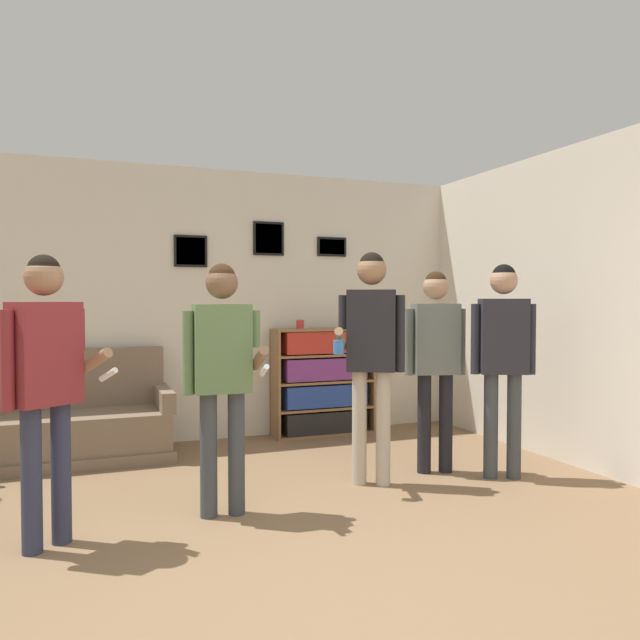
% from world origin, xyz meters
% --- Properties ---
extents(ground_plane, '(20.00, 20.00, 0.00)m').
position_xyz_m(ground_plane, '(0.00, 0.00, 0.00)').
color(ground_plane, '#846647').
extents(wall_back, '(8.08, 0.08, 2.70)m').
position_xyz_m(wall_back, '(0.00, 3.64, 1.35)').
color(wall_back, silver).
rests_on(wall_back, ground_plane).
extents(wall_right, '(0.06, 6.01, 2.70)m').
position_xyz_m(wall_right, '(2.87, 1.80, 1.35)').
color(wall_right, silver).
rests_on(wall_right, ground_plane).
extents(couch, '(1.87, 0.80, 0.95)m').
position_xyz_m(couch, '(-1.19, 3.23, 0.31)').
color(couch, '#7A6651').
rests_on(couch, ground_plane).
extents(bookshelf, '(1.07, 0.30, 1.10)m').
position_xyz_m(bookshelf, '(1.33, 3.42, 0.55)').
color(bookshelf, olive).
rests_on(bookshelf, ground_plane).
extents(person_player_foreground_left, '(0.60, 0.37, 1.65)m').
position_xyz_m(person_player_foreground_left, '(-1.21, 1.20, 1.01)').
color(person_player_foreground_left, '#2D334C').
rests_on(person_player_foreground_left, ground_plane).
extents(person_player_foreground_center, '(0.50, 0.46, 1.63)m').
position_xyz_m(person_player_foreground_center, '(-0.17, 1.37, 1.00)').
color(person_player_foreground_center, '#3D4247').
rests_on(person_player_foreground_center, ground_plane).
extents(person_watcher_holding_cup, '(0.59, 0.36, 1.75)m').
position_xyz_m(person_watcher_holding_cup, '(1.02, 1.64, 1.09)').
color(person_watcher_holding_cup, '#B7AD99').
rests_on(person_watcher_holding_cup, ground_plane).
extents(person_spectator_near_bookshelf, '(0.49, 0.28, 1.63)m').
position_xyz_m(person_spectator_near_bookshelf, '(1.65, 1.76, 0.99)').
color(person_spectator_near_bookshelf, black).
rests_on(person_spectator_near_bookshelf, ground_plane).
extents(person_spectator_far_right, '(0.46, 0.33, 1.68)m').
position_xyz_m(person_spectator_far_right, '(2.05, 1.42, 1.03)').
color(person_spectator_far_right, '#3D4247').
rests_on(person_spectator_far_right, ground_plane).
extents(drinking_cup, '(0.08, 0.08, 0.09)m').
position_xyz_m(drinking_cup, '(1.07, 3.42, 1.15)').
color(drinking_cup, red).
rests_on(drinking_cup, bookshelf).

